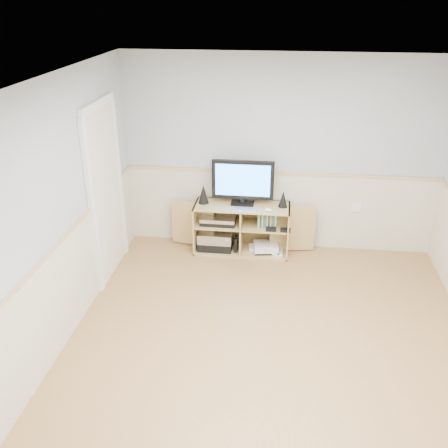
# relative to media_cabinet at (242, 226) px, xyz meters

# --- Properties ---
(room) EXTENTS (4.04, 4.54, 2.54)m
(room) POSITION_rel_media_cabinet_xyz_m (0.40, -1.92, 0.88)
(room) COLOR tan
(room) RESTS_ON ground
(media_cabinet) EXTENTS (1.90, 0.46, 0.65)m
(media_cabinet) POSITION_rel_media_cabinet_xyz_m (0.00, 0.00, 0.00)
(media_cabinet) COLOR tan
(media_cabinet) RESTS_ON floor
(monitor) EXTENTS (0.78, 0.18, 0.58)m
(monitor) POSITION_rel_media_cabinet_xyz_m (0.00, -0.01, 0.63)
(monitor) COLOR black
(monitor) RESTS_ON media_cabinet
(speaker_left) EXTENTS (0.14, 0.14, 0.25)m
(speaker_left) POSITION_rel_media_cabinet_xyz_m (-0.50, -0.03, 0.44)
(speaker_left) COLOR black
(speaker_left) RESTS_ON media_cabinet
(speaker_right) EXTENTS (0.12, 0.12, 0.21)m
(speaker_right) POSITION_rel_media_cabinet_xyz_m (0.51, -0.03, 0.42)
(speaker_right) COLOR black
(speaker_right) RESTS_ON media_cabinet
(keyboard) EXTENTS (0.28, 0.12, 0.01)m
(keyboard) POSITION_rel_media_cabinet_xyz_m (0.06, -0.19, 0.32)
(keyboard) COLOR white
(keyboard) RESTS_ON media_cabinet
(mouse) EXTENTS (0.11, 0.08, 0.04)m
(mouse) POSITION_rel_media_cabinet_xyz_m (0.34, -0.19, 0.34)
(mouse) COLOR white
(mouse) RESTS_ON media_cabinet
(av_components) EXTENTS (0.52, 0.33, 0.47)m
(av_components) POSITION_rel_media_cabinet_xyz_m (-0.33, -0.06, -0.11)
(av_components) COLOR black
(av_components) RESTS_ON media_cabinet
(game_consoles) EXTENTS (0.46, 0.30, 0.11)m
(game_consoles) POSITION_rel_media_cabinet_xyz_m (0.31, -0.07, -0.26)
(game_consoles) COLOR white
(game_consoles) RESTS_ON media_cabinet
(game_cases) EXTENTS (0.24, 0.14, 0.19)m
(game_cases) POSITION_rel_media_cabinet_xyz_m (0.32, -0.07, 0.15)
(game_cases) COLOR #3F8C3F
(game_cases) RESTS_ON media_cabinet
(wall_outlet) EXTENTS (0.12, 0.03, 0.12)m
(wall_outlet) POSITION_rel_media_cabinet_xyz_m (1.46, 0.18, 0.27)
(wall_outlet) COLOR white
(wall_outlet) RESTS_ON wall_back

